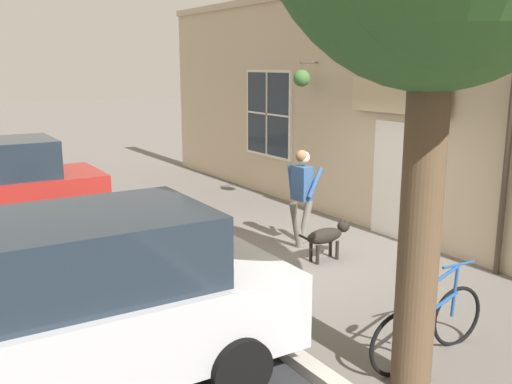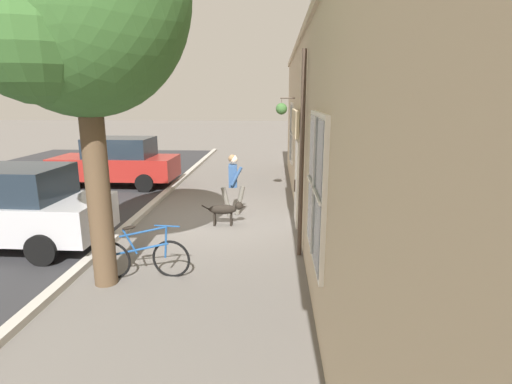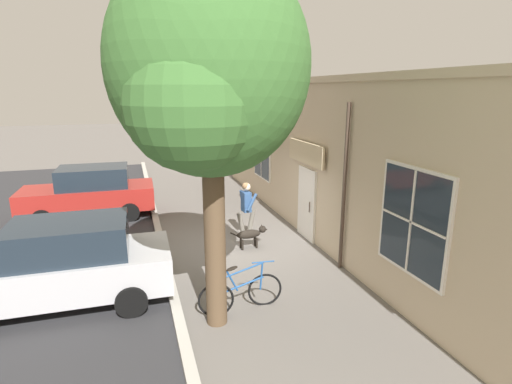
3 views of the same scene
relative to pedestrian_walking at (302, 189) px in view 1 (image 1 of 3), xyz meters
The scene contains 6 objects.
ground_plane 1.27m from the pedestrian_walking, 51.07° to the left, with size 90.00×90.00×0.00m, color #66605B.
storefront_facade 2.35m from the pedestrian_walking, 161.87° to the left, with size 0.95×18.00×4.62m.
pedestrian_walking is the anchor object (origin of this frame).
dog_on_leash 1.04m from the pedestrian_walking, 82.27° to the left, with size 1.10×0.30×0.63m.
leaning_bicycle 4.13m from the pedestrian_walking, 72.34° to the left, with size 1.74×0.22×1.01m.
parked_car_mid_block 5.25m from the pedestrian_walking, 29.27° to the left, with size 4.34×2.01×1.75m.
Camera 1 is at (5.29, 6.99, 3.07)m, focal length 40.00 mm.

